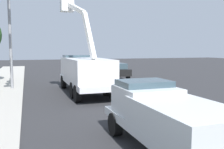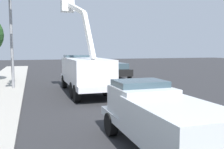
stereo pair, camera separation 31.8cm
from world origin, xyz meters
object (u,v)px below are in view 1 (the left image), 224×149
at_px(traffic_signal_mast, 8,7).
at_px(service_pickup_truck, 165,116).
at_px(utility_bucket_truck, 84,71).
at_px(traffic_cone_mid_front, 166,114).
at_px(traffic_cone_trailing, 99,81).
at_px(passing_minivan, 115,69).
at_px(traffic_cone_mid_rear, 120,91).

bearing_deg(traffic_signal_mast, service_pickup_truck, -158.06).
distance_m(utility_bucket_truck, traffic_signal_mast, 6.87).
relative_size(traffic_cone_mid_front, traffic_cone_trailing, 0.92).
relative_size(passing_minivan, traffic_signal_mast, 0.55).
bearing_deg(utility_bucket_truck, traffic_cone_trailing, -30.24).
xyz_separation_m(passing_minivan, traffic_signal_mast, (-6.15, 10.11, 5.09)).
xyz_separation_m(traffic_cone_trailing, traffic_signal_mast, (-2.10, 7.13, 5.69)).
distance_m(traffic_cone_trailing, traffic_signal_mast, 9.36).
distance_m(passing_minivan, traffic_signal_mast, 12.88).
distance_m(service_pickup_truck, traffic_signal_mast, 14.38).
height_order(service_pickup_truck, traffic_signal_mast, traffic_signal_mast).
relative_size(utility_bucket_truck, service_pickup_truck, 1.46).
bearing_deg(traffic_signal_mast, passing_minivan, -58.72).
relative_size(traffic_cone_mid_rear, traffic_cone_trailing, 0.95).
distance_m(service_pickup_truck, traffic_cone_trailing, 14.79).
xyz_separation_m(utility_bucket_truck, traffic_cone_mid_rear, (-1.92, -2.01, -1.26)).
bearing_deg(traffic_cone_trailing, utility_bucket_truck, 149.76).
distance_m(passing_minivan, traffic_cone_trailing, 5.06).
distance_m(traffic_cone_mid_front, traffic_cone_trailing, 11.89).
xyz_separation_m(utility_bucket_truck, service_pickup_truck, (-10.97, -0.04, -0.50)).
relative_size(service_pickup_truck, traffic_signal_mast, 0.65).
xyz_separation_m(passing_minivan, traffic_cone_mid_front, (-15.92, 3.32, -0.63)).
height_order(passing_minivan, traffic_signal_mast, traffic_signal_mast).
bearing_deg(traffic_cone_mid_rear, passing_minivan, -17.87).
bearing_deg(passing_minivan, traffic_cone_mid_front, 168.21).
distance_m(utility_bucket_truck, passing_minivan, 9.26).
bearing_deg(traffic_cone_mid_front, utility_bucket_truck, 12.27).
bearing_deg(traffic_signal_mast, traffic_cone_trailing, -73.56).
bearing_deg(passing_minivan, utility_bucket_truck, 146.38).
height_order(service_pickup_truck, passing_minivan, service_pickup_truck).
bearing_deg(traffic_cone_mid_rear, traffic_cone_trailing, -1.18).
xyz_separation_m(traffic_cone_mid_rear, traffic_cone_trailing, (5.57, -0.11, 0.02)).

